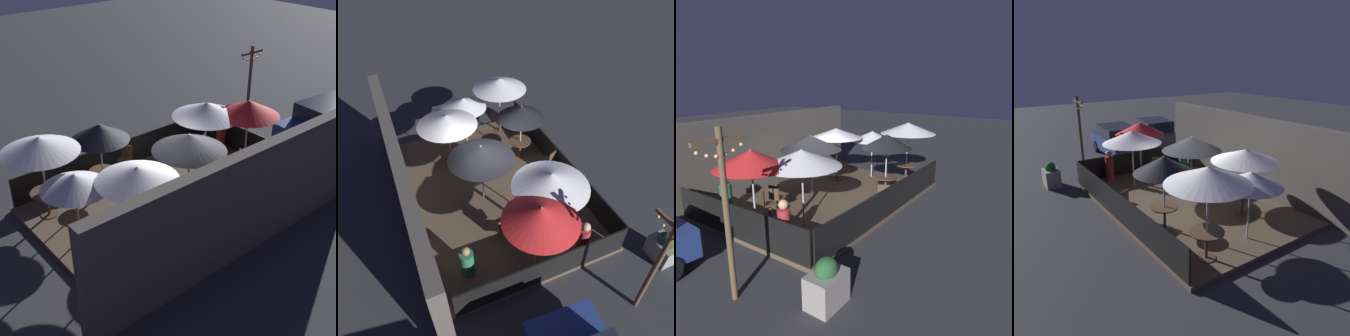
% 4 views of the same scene
% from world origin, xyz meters
% --- Properties ---
extents(ground_plane, '(60.00, 60.00, 0.00)m').
position_xyz_m(ground_plane, '(0.00, 0.00, 0.00)').
color(ground_plane, '#2D2D33').
extents(patio_deck, '(7.96, 5.38, 0.12)m').
position_xyz_m(patio_deck, '(0.00, 0.00, 0.06)').
color(patio_deck, brown).
rests_on(patio_deck, ground_plane).
extents(building_wall, '(9.56, 0.36, 2.95)m').
position_xyz_m(building_wall, '(0.00, 2.92, 1.47)').
color(building_wall, '#4C4742').
rests_on(building_wall, ground_plane).
extents(fence_front, '(7.76, 0.05, 0.95)m').
position_xyz_m(fence_front, '(0.00, -2.64, 0.59)').
color(fence_front, black).
rests_on(fence_front, patio_deck).
extents(fence_side_left, '(0.05, 5.18, 0.95)m').
position_xyz_m(fence_side_left, '(-3.93, 0.00, 0.59)').
color(fence_side_left, black).
rests_on(fence_side_left, patio_deck).
extents(patio_umbrella_0, '(2.17, 2.17, 2.48)m').
position_xyz_m(patio_umbrella_0, '(3.23, -1.65, 2.38)').
color(patio_umbrella_0, '#B2B2B7').
rests_on(patio_umbrella_0, patio_deck).
extents(patio_umbrella_1, '(1.78, 1.78, 2.28)m').
position_xyz_m(patio_umbrella_1, '(1.31, -1.71, 2.15)').
color(patio_umbrella_1, '#B2B2B7').
rests_on(patio_umbrella_1, patio_deck).
extents(patio_umbrella_2, '(2.17, 2.17, 2.21)m').
position_xyz_m(patio_umbrella_2, '(1.90, 0.93, 2.13)').
color(patio_umbrella_2, '#B2B2B7').
rests_on(patio_umbrella_2, patio_deck).
extents(patio_umbrella_3, '(2.27, 2.27, 2.28)m').
position_xyz_m(patio_umbrella_3, '(-2.29, -0.92, 2.16)').
color(patio_umbrella_3, '#B2B2B7').
rests_on(patio_umbrella_3, patio_deck).
extents(patio_umbrella_4, '(1.79, 1.79, 2.01)m').
position_xyz_m(patio_umbrella_4, '(3.13, -0.07, 1.92)').
color(patio_umbrella_4, '#B2B2B7').
rests_on(patio_umbrella_4, patio_deck).
extents(patio_umbrella_5, '(2.07, 2.07, 2.35)m').
position_xyz_m(patio_umbrella_5, '(-3.33, -0.04, 2.21)').
color(patio_umbrella_5, '#B2B2B7').
rests_on(patio_umbrella_5, patio_deck).
extents(patio_umbrella_6, '(2.16, 2.16, 2.25)m').
position_xyz_m(patio_umbrella_6, '(-0.29, 0.44, 2.12)').
color(patio_umbrella_6, '#B2B2B7').
rests_on(patio_umbrella_6, patio_deck).
extents(dining_table_0, '(0.90, 0.90, 0.78)m').
position_xyz_m(dining_table_0, '(3.23, -1.65, 0.74)').
color(dining_table_0, '#4C3828').
rests_on(dining_table_0, patio_deck).
extents(dining_table_1, '(0.84, 0.84, 0.73)m').
position_xyz_m(dining_table_1, '(1.31, -1.71, 0.70)').
color(dining_table_1, '#4C3828').
rests_on(dining_table_1, patio_deck).
extents(dining_table_2, '(0.91, 0.91, 0.70)m').
position_xyz_m(dining_table_2, '(1.90, 0.93, 0.68)').
color(dining_table_2, '#4C3828').
rests_on(dining_table_2, patio_deck).
extents(patio_chair_0, '(0.44, 0.44, 0.91)m').
position_xyz_m(patio_chair_0, '(-2.01, 0.47, 0.62)').
color(patio_chair_0, '#4C3828').
rests_on(patio_chair_0, patio_deck).
extents(patio_chair_1, '(0.53, 0.53, 0.92)m').
position_xyz_m(patio_chair_1, '(0.04, -2.32, 0.62)').
color(patio_chair_1, '#4C3828').
rests_on(patio_chair_1, patio_deck).
extents(patio_chair_2, '(0.54, 0.54, 0.92)m').
position_xyz_m(patio_chair_2, '(-2.57, 0.30, 0.62)').
color(patio_chair_2, '#4C3828').
rests_on(patio_chair_2, patio_deck).
extents(patron_0, '(0.48, 0.48, 1.15)m').
position_xyz_m(patron_0, '(-2.88, 1.89, 0.63)').
color(patron_0, '#236642').
rests_on(patron_0, patio_deck).
extents(patron_1, '(0.42, 0.42, 1.29)m').
position_xyz_m(patron_1, '(-3.55, -1.40, 0.72)').
color(patron_1, maroon).
rests_on(patron_1, patio_deck).
extents(planter_box, '(0.81, 0.57, 1.03)m').
position_xyz_m(planter_box, '(-4.58, -3.54, 0.46)').
color(planter_box, gray).
rests_on(planter_box, ground_plane).
extents(light_post, '(1.10, 0.12, 3.49)m').
position_xyz_m(light_post, '(-5.48, -1.89, 1.97)').
color(light_post, brown).
rests_on(light_post, ground_plane).
extents(parked_car_0, '(4.30, 2.03, 1.62)m').
position_xyz_m(parked_car_0, '(-7.23, 0.59, 0.84)').
color(parked_car_0, navy).
rests_on(parked_car_0, ground_plane).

